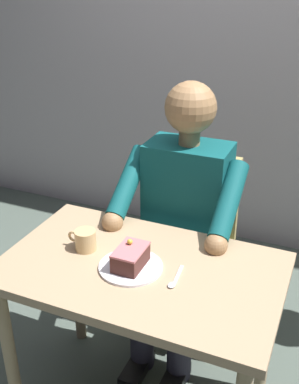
{
  "coord_description": "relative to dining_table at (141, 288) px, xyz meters",
  "views": [
    {
      "loc": [
        -0.57,
        1.26,
        1.68
      ],
      "look_at": [
        0.01,
        -0.1,
        0.96
      ],
      "focal_mm": 43.35,
      "sensor_mm": 36.0,
      "label": 1
    }
  ],
  "objects": [
    {
      "name": "dessert_plate",
      "position": [
        0.03,
        0.03,
        0.1
      ],
      "size": [
        0.23,
        0.23,
        0.01
      ],
      "primitive_type": "cylinder",
      "color": "white",
      "rests_on": "dining_table"
    },
    {
      "name": "chair",
      "position": [
        0.0,
        -0.6,
        -0.12
      ],
      "size": [
        0.42,
        0.42,
        0.89
      ],
      "color": "tan",
      "rests_on": "ground"
    },
    {
      "name": "seated_person",
      "position": [
        0.0,
        -0.43,
        0.05
      ],
      "size": [
        0.53,
        0.58,
        1.27
      ],
      "color": "#0F4F52",
      "rests_on": "ground"
    },
    {
      "name": "cake_slice",
      "position": [
        0.03,
        0.03,
        0.15
      ],
      "size": [
        0.1,
        0.14,
        0.09
      ],
      "color": "#4B241F",
      "rests_on": "dessert_plate"
    },
    {
      "name": "cafe_rear_panel",
      "position": [
        0.0,
        -1.56,
        0.89
      ],
      "size": [
        6.4,
        0.12,
        3.0
      ],
      "primitive_type": "cube",
      "color": "#A89EA4",
      "rests_on": "ground"
    },
    {
      "name": "coffee_cup",
      "position": [
        0.24,
        -0.02,
        0.14
      ],
      "size": [
        0.12,
        0.08,
        0.08
      ],
      "color": "tan",
      "rests_on": "dining_table"
    },
    {
      "name": "dining_table",
      "position": [
        0.0,
        0.0,
        0.0
      ],
      "size": [
        1.01,
        0.62,
        0.71
      ],
      "color": "tan",
      "rests_on": "ground"
    },
    {
      "name": "dessert_spoon",
      "position": [
        -0.14,
        0.03,
        0.1
      ],
      "size": [
        0.03,
        0.14,
        0.01
      ],
      "color": "silver",
      "rests_on": "dining_table"
    }
  ]
}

